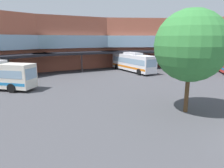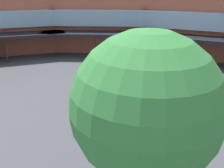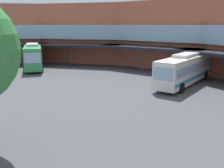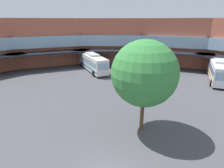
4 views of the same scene
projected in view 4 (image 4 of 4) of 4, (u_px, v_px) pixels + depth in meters
station_building at (109, 52)px, 29.64m from camera, size 82.43×51.36×10.57m
bus_2 at (218, 70)px, 32.33m from camera, size 6.57×11.25×3.67m
bus_4 at (92, 62)px, 38.77m from camera, size 7.24×12.03×3.64m
plaza_tree at (144, 74)px, 16.27m from camera, size 5.95×5.95×8.67m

